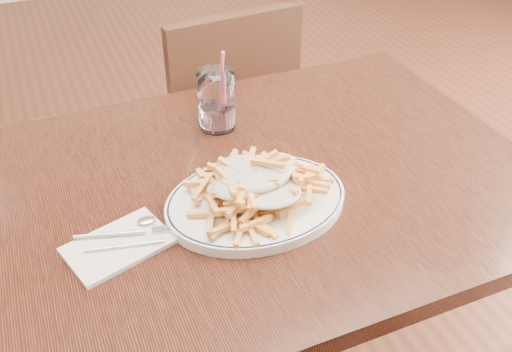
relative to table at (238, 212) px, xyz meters
name	(u,v)px	position (x,y,z in m)	size (l,w,h in m)	color
table	(238,212)	(0.00, 0.00, 0.00)	(1.20, 0.80, 0.75)	black
chair_far	(224,120)	(0.20, 0.64, -0.18)	(0.43, 0.43, 0.87)	black
fries_plate	(256,201)	(0.00, -0.08, 0.09)	(0.40, 0.37, 0.02)	silver
loaded_fries	(256,180)	(0.00, -0.08, 0.14)	(0.29, 0.25, 0.07)	#E49945
napkin	(118,245)	(-0.25, -0.09, 0.08)	(0.17, 0.11, 0.01)	silver
cutlery	(117,241)	(-0.25, -0.09, 0.09)	(0.17, 0.09, 0.01)	silver
water_glass	(217,103)	(0.04, 0.21, 0.14)	(0.08, 0.08, 0.18)	white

